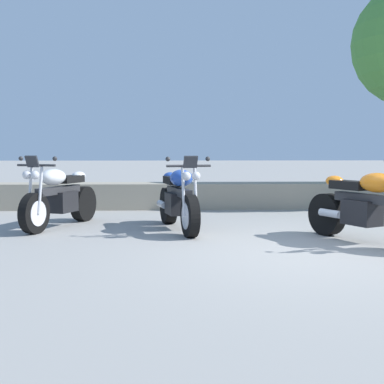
% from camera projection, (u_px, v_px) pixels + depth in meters
% --- Properties ---
extents(ground_plane, '(120.00, 120.00, 0.00)m').
position_uv_depth(ground_plane, '(312.00, 252.00, 6.12)').
color(ground_plane, gray).
extents(stone_wall, '(36.00, 0.80, 0.55)m').
position_uv_depth(stone_wall, '(251.00, 195.00, 10.88)').
color(stone_wall, gray).
rests_on(stone_wall, ground).
extents(motorcycle_white_near_left, '(0.97, 1.99, 1.18)m').
position_uv_depth(motorcycle_white_near_left, '(60.00, 198.00, 8.11)').
color(motorcycle_white_near_left, black).
rests_on(motorcycle_white_near_left, ground).
extents(motorcycle_blue_centre, '(0.83, 2.04, 1.18)m').
position_uv_depth(motorcycle_blue_centre, '(179.00, 199.00, 7.81)').
color(motorcycle_blue_centre, black).
rests_on(motorcycle_blue_centre, ground).
extents(motorcycle_orange_far_right, '(1.11, 1.93, 1.18)m').
position_uv_depth(motorcycle_orange_far_right, '(366.00, 208.00, 6.67)').
color(motorcycle_orange_far_right, black).
rests_on(motorcycle_orange_far_right, ground).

